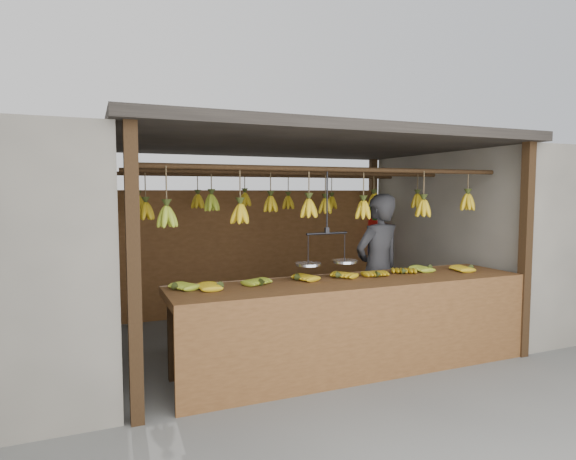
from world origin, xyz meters
name	(u,v)px	position (x,y,z in m)	size (l,w,h in m)	color
ground	(297,338)	(0.00, 0.00, 0.00)	(80.00, 80.00, 0.00)	#5B5B57
stall	(287,176)	(0.00, 0.33, 1.97)	(4.30, 3.30, 2.40)	black
neighbor_right	(520,234)	(3.60, 0.00, 1.15)	(3.00, 3.00, 2.30)	slate
counter	(359,301)	(0.11, -1.23, 0.71)	(3.70, 0.84, 0.96)	brown
hanging_bananas	(297,204)	(0.00, 0.00, 1.63)	(3.63, 2.23, 0.39)	#92A523
balance_scale	(327,257)	(-0.12, -1.00, 1.13)	(0.67, 0.27, 0.94)	black
vendor	(378,269)	(0.79, -0.53, 0.88)	(0.64, 0.42, 1.76)	#262628
bag_bundles	(374,238)	(1.94, 1.35, 1.03)	(0.08, 0.26, 1.25)	#199926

